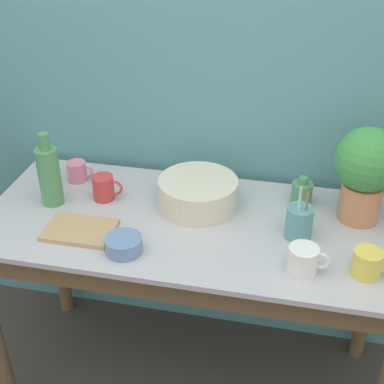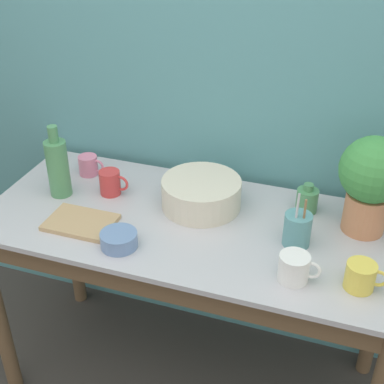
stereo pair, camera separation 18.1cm
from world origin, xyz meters
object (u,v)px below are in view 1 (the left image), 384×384
object	(u,v)px
mug_yellow	(368,263)
bowl_small_blue	(124,245)
potted_plant	(366,169)
bowl_wash_large	(199,193)
mug_red	(104,188)
utensil_cup	(299,222)
bottle_tall	(49,175)
mug_pink	(77,171)
bottle_short	(302,193)
mug_white	(304,260)
tray_board	(80,230)

from	to	relation	value
mug_yellow	bowl_small_blue	world-z (taller)	mug_yellow
mug_yellow	bowl_small_blue	xyz separation A→B (m)	(-0.76, -0.05, -0.02)
potted_plant	mug_yellow	world-z (taller)	potted_plant
bowl_wash_large	potted_plant	bearing A→B (deg)	3.97
mug_red	utensil_cup	size ratio (longest dim) A/B	0.59
potted_plant	bottle_tall	xyz separation A→B (m)	(-1.09, -0.13, -0.08)
potted_plant	bowl_small_blue	xyz separation A→B (m)	(-0.74, -0.35, -0.17)
mug_yellow	mug_pink	distance (m)	1.13
potted_plant	bowl_wash_large	bearing A→B (deg)	-176.03
potted_plant	bowl_wash_large	xyz separation A→B (m)	(-0.56, -0.04, -0.15)
utensil_cup	mug_yellow	bearing A→B (deg)	-35.68
bottle_tall	bottle_short	xyz separation A→B (m)	(0.89, 0.18, -0.07)
mug_white	bottle_short	bearing A→B (deg)	93.13
mug_pink	potted_plant	bearing A→B (deg)	-2.20
tray_board	bowl_small_blue	bearing A→B (deg)	-21.01
mug_red	bottle_tall	bearing A→B (deg)	-160.21
mug_yellow	utensil_cup	size ratio (longest dim) A/B	0.63
mug_red	mug_yellow	distance (m)	0.96
potted_plant	bottle_tall	world-z (taller)	potted_plant
mug_pink	bottle_short	bearing A→B (deg)	0.92
potted_plant	bottle_short	distance (m)	0.26
bottle_tall	mug_white	distance (m)	0.94
mug_yellow	bottle_short	bearing A→B (deg)	120.18
mug_white	tray_board	distance (m)	0.75
potted_plant	tray_board	bearing A→B (deg)	-162.83
bowl_wash_large	bottle_short	bearing A→B (deg)	14.46
mug_pink	bowl_small_blue	distance (m)	0.51
bottle_tall	mug_red	size ratio (longest dim) A/B	2.43
bowl_small_blue	utensil_cup	bearing A→B (deg)	20.16
bowl_small_blue	utensil_cup	size ratio (longest dim) A/B	0.62
utensil_cup	tray_board	size ratio (longest dim) A/B	0.84
mug_white	mug_yellow	distance (m)	0.19
potted_plant	bowl_small_blue	bearing A→B (deg)	-154.50
tray_board	mug_pink	bearing A→B (deg)	113.30
potted_plant	bowl_small_blue	size ratio (longest dim) A/B	2.82
mug_white	bowl_wash_large	bearing A→B (deg)	142.57
mug_pink	utensil_cup	xyz separation A→B (m)	(0.86, -0.20, 0.02)
bowl_small_blue	tray_board	world-z (taller)	bowl_small_blue
bottle_tall	tray_board	bearing A→B (deg)	-42.96
bottle_tall	mug_red	xyz separation A→B (m)	(0.18, 0.06, -0.07)
mug_pink	bowl_small_blue	bearing A→B (deg)	-50.96
utensil_cup	tray_board	xyz separation A→B (m)	(-0.72, -0.13, -0.05)
mug_yellow	tray_board	size ratio (longest dim) A/B	0.53
bowl_wash_large	bottle_tall	xyz separation A→B (m)	(-0.53, -0.09, 0.06)
bottle_short	utensil_cup	world-z (taller)	utensil_cup
bowl_small_blue	utensil_cup	world-z (taller)	utensil_cup
bowl_wash_large	mug_red	bearing A→B (deg)	-175.76
mug_red	bowl_small_blue	xyz separation A→B (m)	(0.17, -0.29, -0.02)
bowl_wash_large	utensil_cup	world-z (taller)	utensil_cup
bottle_tall	mug_pink	distance (m)	0.19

